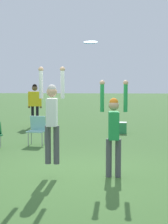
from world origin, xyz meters
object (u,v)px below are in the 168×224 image
object	(u,v)px
camping_chair_5	(37,128)
person_spectator_near	(35,101)
person_defending	(114,127)
cooler_box	(121,128)
frisbee	(90,42)
person_jumping	(52,113)

from	to	relation	value
camping_chair_5	person_spectator_near	distance (m)	4.79
person_defending	camping_chair_5	world-z (taller)	person_defending
cooler_box	frisbee	bearing A→B (deg)	-96.15
person_jumping	person_defending	world-z (taller)	person_jumping
cooler_box	person_jumping	bearing A→B (deg)	-102.64
person_defending	frisbee	bearing A→B (deg)	-80.70
person_spectator_near	cooler_box	size ratio (longest dim) A/B	4.39
person_jumping	camping_chair_5	xyz separation A→B (m)	(-1.12, 3.86, -0.77)
frisbee	cooler_box	bearing A→B (deg)	83.85
frisbee	person_defending	bearing A→B (deg)	12.71
person_spectator_near	cooler_box	xyz separation A→B (m)	(3.69, -1.78, -0.93)
person_defending	person_spectator_near	distance (m)	9.09
cooler_box	camping_chair_5	bearing A→B (deg)	-132.59
frisbee	camping_chair_5	size ratio (longest dim) A/B	0.31
frisbee	cooler_box	xyz separation A→B (m)	(0.73, 6.74, -2.49)
person_defending	camping_chair_5	bearing A→B (deg)	-151.47
person_defending	cooler_box	bearing A→B (deg)	174.33
person_jumping	cooler_box	xyz separation A→B (m)	(1.51, 6.71, -1.08)
person_defending	person_jumping	bearing A→B (deg)	-90.00
person_defending	frisbee	world-z (taller)	frisbee
camping_chair_5	person_spectator_near	world-z (taller)	person_spectator_near
person_jumping	person_spectator_near	size ratio (longest dim) A/B	1.06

